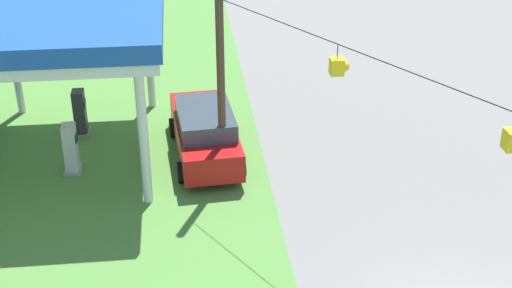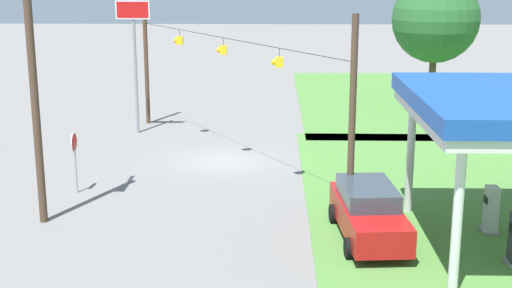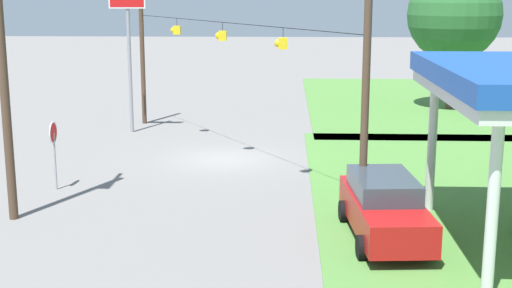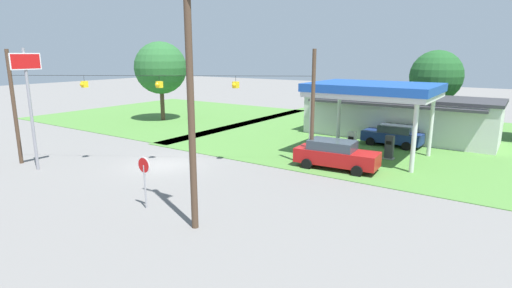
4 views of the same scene
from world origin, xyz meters
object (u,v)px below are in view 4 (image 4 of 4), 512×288
object	(u,v)px
fuel_pump_near	(352,143)
fuel_pump_far	(389,148)
utility_pole_main	(190,70)
tree_west_verge	(161,68)
gas_station_store	(398,117)
car_at_pumps_front	(335,154)
gas_station_canopy	(374,91)
stop_sign_roadside	(144,171)
car_at_pumps_rear	(393,135)
stop_sign_overhead	(28,88)
tree_behind_station	(436,76)

from	to	relation	value
fuel_pump_near	fuel_pump_far	distance (m)	2.69
fuel_pump_near	utility_pole_main	xyz separation A→B (m)	(-0.71, -15.68, 5.71)
tree_west_verge	gas_station_store	bearing A→B (deg)	12.15
car_at_pumps_front	tree_west_verge	xyz separation A→B (m)	(-23.08, 7.00, 4.67)
utility_pole_main	tree_west_verge	bearing A→B (deg)	139.78
fuel_pump_far	tree_west_verge	size ratio (longest dim) A/B	0.20
gas_station_canopy	stop_sign_roadside	world-z (taller)	gas_station_canopy
car_at_pumps_rear	stop_sign_overhead	xyz separation A→B (m)	(-16.49, -19.15, 4.19)
car_at_pumps_front	tree_behind_station	world-z (taller)	tree_behind_station
car_at_pumps_rear	tree_west_verge	distance (m)	24.76
tree_west_verge	stop_sign_roadside	bearing A→B (deg)	-44.62
car_at_pumps_front	utility_pole_main	bearing A→B (deg)	-100.69
tree_behind_station	gas_station_canopy	bearing A→B (deg)	-97.21
fuel_pump_near	stop_sign_roadside	world-z (taller)	stop_sign_roadside
fuel_pump_far	tree_behind_station	size ratio (longest dim) A/B	0.22
fuel_pump_near	stop_sign_roadside	size ratio (longest dim) A/B	0.67
stop_sign_overhead	gas_station_canopy	bearing A→B (deg)	42.81
car_at_pumps_front	car_at_pumps_rear	size ratio (longest dim) A/B	1.16
gas_station_canopy	fuel_pump_near	world-z (taller)	gas_station_canopy
gas_station_canopy	car_at_pumps_rear	bearing A→B (deg)	84.51
gas_station_store	car_at_pumps_front	size ratio (longest dim) A/B	2.97
gas_station_canopy	gas_station_store	world-z (taller)	gas_station_canopy
fuel_pump_far	stop_sign_roadside	world-z (taller)	stop_sign_roadside
car_at_pumps_front	utility_pole_main	xyz separation A→B (m)	(-1.29, -11.43, 5.55)
car_at_pumps_front	car_at_pumps_rear	world-z (taller)	car_at_pumps_front
utility_pole_main	tree_west_verge	xyz separation A→B (m)	(-21.79, 18.43, -0.88)
utility_pole_main	car_at_pumps_rear	bearing A→B (deg)	82.95
stop_sign_roadside	stop_sign_overhead	size ratio (longest dim) A/B	0.34
gas_station_canopy	car_at_pumps_rear	distance (m)	5.68
fuel_pump_far	stop_sign_overhead	world-z (taller)	stop_sign_overhead
gas_station_canopy	car_at_pumps_rear	xyz separation A→B (m)	(0.41, 4.25, -3.74)
fuel_pump_near	tree_behind_station	bearing A→B (deg)	76.89
gas_station_canopy	fuel_pump_far	bearing A→B (deg)	-0.07
fuel_pump_far	stop_sign_roadside	xyz separation A→B (m)	(-6.81, -15.39, 1.02)
gas_station_canopy	utility_pole_main	world-z (taller)	utility_pole_main
car_at_pumps_rear	utility_pole_main	bearing A→B (deg)	85.05
stop_sign_overhead	utility_pole_main	distance (m)	14.12
tree_behind_station	tree_west_verge	world-z (taller)	tree_west_verge
fuel_pump_near	car_at_pumps_rear	size ratio (longest dim) A/B	0.37
fuel_pump_near	car_at_pumps_front	bearing A→B (deg)	-82.33
fuel_pump_near	stop_sign_roadside	bearing A→B (deg)	-104.99
stop_sign_overhead	utility_pole_main	size ratio (longest dim) A/B	0.64
gas_station_canopy	gas_station_store	bearing A→B (deg)	92.14
stop_sign_overhead	tree_behind_station	xyz separation A→B (m)	(17.69, 27.54, 0.02)
stop_sign_roadside	gas_station_store	bearing A→B (deg)	-102.57
fuel_pump_far	utility_pole_main	world-z (taller)	utility_pole_main
stop_sign_overhead	gas_station_store	bearing A→B (deg)	55.19
stop_sign_roadside	tree_west_verge	bearing A→B (deg)	-44.62
gas_station_canopy	tree_behind_station	world-z (taller)	tree_behind_station
tree_west_verge	fuel_pump_near	bearing A→B (deg)	-6.96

